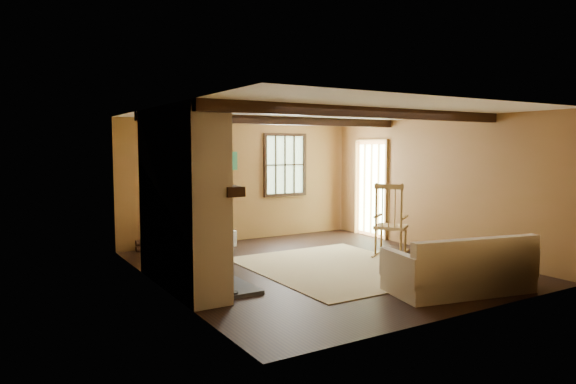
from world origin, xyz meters
TOP-DOWN VIEW (x-y plane):
  - ground at (0.00, 0.00)m, footprint 5.50×5.50m
  - room_envelope at (0.22, 0.26)m, footprint 5.02×5.52m
  - fireplace at (-2.23, -0.00)m, footprint 1.02×2.30m
  - rug at (0.20, -0.20)m, footprint 2.50×3.00m
  - rocking_chair at (1.55, 0.09)m, footprint 1.02×0.92m
  - sofa at (0.75, -2.13)m, footprint 1.99×1.19m
  - firewood_pile at (-1.88, 2.59)m, footprint 0.60×0.11m
  - laundry_basket at (-0.67, 2.33)m, footprint 0.54×0.43m
  - basket_pillow at (-0.67, 2.33)m, footprint 0.53×0.48m
  - armchair at (-1.70, 1.95)m, footprint 1.02×1.00m

SIDE VIEW (x-z plane):
  - ground at x=0.00m, z-range 0.00..0.00m
  - rug at x=0.20m, z-range 0.00..0.01m
  - firewood_pile at x=-1.88m, z-range 0.00..0.22m
  - laundry_basket at x=-0.67m, z-range 0.00..0.30m
  - sofa at x=0.75m, z-range -0.11..0.65m
  - armchair at x=-1.70m, z-range 0.00..0.72m
  - basket_pillow at x=-0.67m, z-range 0.30..0.52m
  - rocking_chair at x=1.55m, z-range -0.10..1.16m
  - fireplace at x=-2.23m, z-range -0.10..2.30m
  - room_envelope at x=0.22m, z-range 0.41..2.85m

